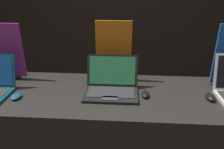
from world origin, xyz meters
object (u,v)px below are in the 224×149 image
at_px(mouse_middle, 145,94).
at_px(promo_stand_middle, 114,52).
at_px(promo_stand_front, 3,53).
at_px(mouse_back, 210,97).
at_px(laptop_middle, 111,85).
at_px(mouse_front, 16,96).

height_order(mouse_middle, promo_stand_middle, promo_stand_middle).
distance_m(mouse_middle, promo_stand_middle, 0.44).
distance_m(promo_stand_front, mouse_back, 1.64).
height_order(promo_stand_front, laptop_middle, promo_stand_front).
relative_size(mouse_front, mouse_middle, 0.99).
relative_size(mouse_middle, mouse_back, 0.87).
bearing_deg(mouse_front, promo_stand_middle, 29.94).
bearing_deg(laptop_middle, mouse_front, -167.86).
bearing_deg(mouse_back, mouse_middle, 178.44).
bearing_deg(laptop_middle, mouse_back, -5.20).
bearing_deg(promo_stand_middle, mouse_back, -23.53).
height_order(promo_stand_middle, mouse_back, promo_stand_middle).
height_order(laptop_middle, mouse_middle, laptop_middle).
bearing_deg(laptop_middle, promo_stand_front, 167.96).
distance_m(promo_stand_middle, mouse_back, 0.79).
bearing_deg(promo_stand_middle, mouse_middle, -49.71).
height_order(promo_stand_front, mouse_middle, promo_stand_front).
height_order(promo_stand_front, promo_stand_middle, promo_stand_middle).
bearing_deg(promo_stand_middle, promo_stand_front, -177.00).
xyz_separation_m(promo_stand_middle, mouse_back, (0.70, -0.31, -0.22)).
bearing_deg(mouse_front, mouse_back, 3.35).
distance_m(mouse_front, promo_stand_middle, 0.80).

